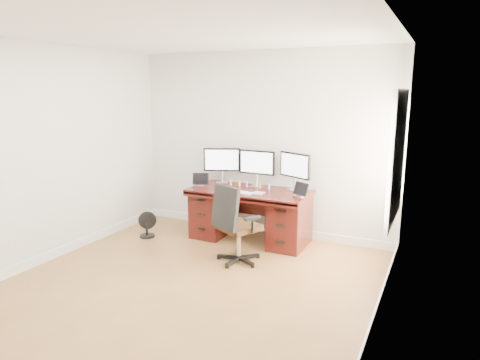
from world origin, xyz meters
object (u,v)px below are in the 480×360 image
at_px(keyboard, 242,192).
at_px(desk, 250,213).
at_px(floor_fan, 147,225).
at_px(monitor_center, 257,164).
at_px(office_chair, 236,237).

bearing_deg(keyboard, desk, 92.60).
relative_size(desk, floor_fan, 4.47).
xyz_separation_m(monitor_center, keyboard, (-0.02, -0.48, -0.33)).
bearing_deg(floor_fan, desk, 0.05).
bearing_deg(office_chair, floor_fan, -165.65).
height_order(office_chair, monitor_center, monitor_center).
bearing_deg(desk, office_chair, -77.50).
distance_m(desk, monitor_center, 0.72).
bearing_deg(floor_fan, keyboard, -8.56).
bearing_deg(keyboard, office_chair, -64.01).
bearing_deg(monitor_center, keyboard, -91.02).
distance_m(monitor_center, keyboard, 0.58).
bearing_deg(desk, floor_fan, -158.82).
relative_size(desk, keyboard, 5.48).
bearing_deg(monitor_center, office_chair, -78.95).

